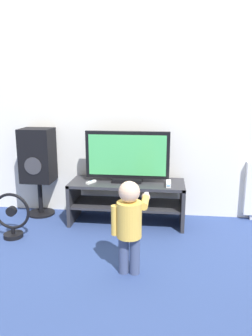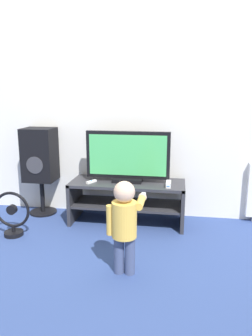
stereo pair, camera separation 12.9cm
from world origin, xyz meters
TOP-DOWN VIEW (x-y plane):
  - ground_plane at (0.00, 0.00)m, footprint 16.00×16.00m
  - wall_back at (0.00, 0.55)m, footprint 10.00×0.06m
  - tv_stand at (0.00, 0.23)m, footprint 1.21×0.47m
  - television at (0.00, 0.25)m, footprint 0.88×0.20m
  - game_console at (0.43, 0.14)m, footprint 0.05×0.16m
  - remote_primary at (-0.37, 0.14)m, footprint 0.09×0.13m
  - child at (0.14, -0.77)m, footprint 0.28×0.43m
  - speaker_tower at (-1.02, 0.35)m, footprint 0.34×0.31m
  - floor_fan at (-1.06, -0.28)m, footprint 0.37×0.19m

SIDE VIEW (x-z plane):
  - ground_plane at x=0.00m, z-range 0.00..0.00m
  - floor_fan at x=-1.06m, z-range -0.02..0.43m
  - tv_stand at x=0.00m, z-range 0.08..0.53m
  - child at x=0.14m, z-range 0.07..0.81m
  - remote_primary at x=-0.37m, z-range 0.45..0.48m
  - game_console at x=0.43m, z-range 0.45..0.50m
  - speaker_tower at x=-1.02m, z-range 0.17..1.16m
  - television at x=0.00m, z-range 0.45..0.98m
  - wall_back at x=0.00m, z-range 0.00..2.60m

